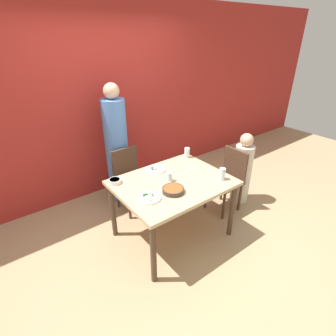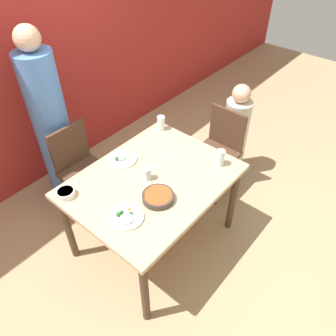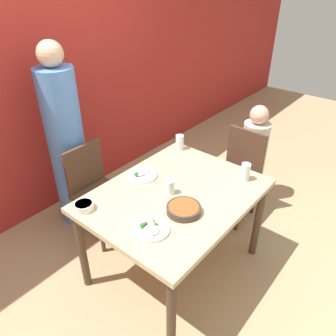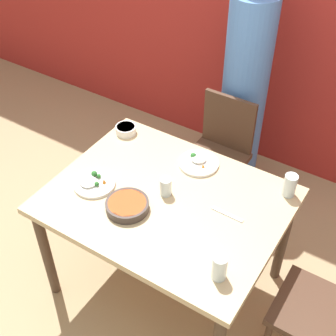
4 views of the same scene
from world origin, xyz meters
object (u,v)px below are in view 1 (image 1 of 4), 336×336
(person_adult, at_px, (117,149))
(person_child, at_px, (242,171))
(bowl_curry, at_px, (173,190))
(glass_water_tall, at_px, (187,153))
(chair_adult_spot, at_px, (130,177))
(chair_child_spot, at_px, (228,178))
(plate_rice_adult, at_px, (156,169))

(person_adult, height_order, person_child, person_adult)
(person_adult, relative_size, bowl_curry, 7.36)
(person_adult, distance_m, glass_water_tall, 1.00)
(glass_water_tall, bearing_deg, person_child, -27.93)
(chair_adult_spot, bearing_deg, person_child, -31.28)
(chair_child_spot, xyz_separation_m, glass_water_tall, (-0.42, 0.38, 0.35))
(chair_child_spot, xyz_separation_m, plate_rice_adult, (-0.96, 0.34, 0.30))
(person_adult, bearing_deg, glass_water_tall, -50.76)
(person_child, relative_size, bowl_curry, 4.58)
(chair_adult_spot, xyz_separation_m, chair_child_spot, (1.05, -0.82, 0.00))
(chair_child_spot, bearing_deg, glass_water_tall, -132.39)
(chair_adult_spot, bearing_deg, chair_child_spot, -38.05)
(person_adult, distance_m, plate_rice_adult, 0.82)
(chair_child_spot, distance_m, plate_rice_adult, 1.06)
(chair_adult_spot, bearing_deg, person_adult, 90.00)
(person_adult, height_order, plate_rice_adult, person_adult)
(plate_rice_adult, height_order, glass_water_tall, glass_water_tall)
(chair_adult_spot, xyz_separation_m, glass_water_tall, (0.63, -0.44, 0.35))
(chair_adult_spot, relative_size, chair_child_spot, 1.00)
(person_child, height_order, bowl_curry, person_child)
(glass_water_tall, bearing_deg, bowl_curry, -140.32)
(person_adult, distance_m, bowl_curry, 1.33)
(person_child, xyz_separation_m, bowl_curry, (-1.40, -0.17, 0.31))
(person_child, relative_size, plate_rice_adult, 4.45)
(chair_adult_spot, height_order, person_child, person_child)
(chair_adult_spot, distance_m, glass_water_tall, 0.85)
(person_child, relative_size, glass_water_tall, 7.89)
(chair_child_spot, bearing_deg, bowl_curry, -81.01)
(person_adult, bearing_deg, person_child, -40.48)
(chair_child_spot, distance_m, glass_water_tall, 0.67)
(bowl_curry, relative_size, glass_water_tall, 1.72)
(chair_adult_spot, distance_m, bowl_curry, 1.05)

